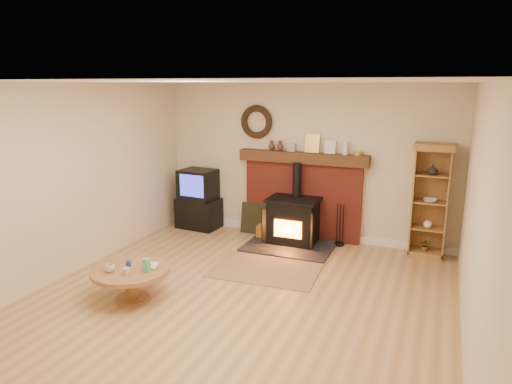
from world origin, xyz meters
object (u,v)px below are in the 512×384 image
at_px(tv_unit, 199,200).
at_px(coffee_table, 131,274).
at_px(curio_cabinet, 430,201).
at_px(wood_stove, 293,222).

bearing_deg(tv_unit, coffee_table, -76.60).
relative_size(tv_unit, curio_cabinet, 0.62).
xyz_separation_m(wood_stove, coffee_table, (-1.19, -2.67, -0.05)).
relative_size(wood_stove, curio_cabinet, 0.80).
relative_size(wood_stove, tv_unit, 1.29).
bearing_deg(tv_unit, wood_stove, -5.86).
relative_size(curio_cabinet, coffee_table, 1.84).
xyz_separation_m(curio_cabinet, coffee_table, (-3.25, -2.95, -0.55)).
distance_m(wood_stove, curio_cabinet, 2.14).
height_order(wood_stove, curio_cabinet, curio_cabinet).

